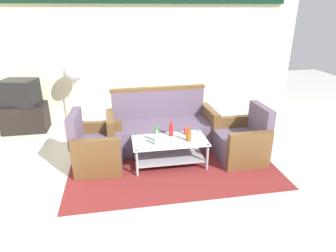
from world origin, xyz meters
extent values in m
plane|color=beige|center=(0.00, 0.00, 0.00)|extent=(14.00, 14.00, 0.00)
cube|color=beige|center=(0.00, 3.06, 1.40)|extent=(6.52, 0.12, 2.80)
cube|color=maroon|center=(0.12, 0.82, 0.01)|extent=(3.03, 2.04, 0.01)
cube|color=#5B4C60|center=(0.07, 1.39, 0.22)|extent=(1.62, 0.75, 0.42)
cube|color=#5B4C60|center=(0.06, 1.71, 0.67)|extent=(1.60, 0.19, 0.48)
cube|color=brown|center=(0.91, 1.42, 0.32)|extent=(0.14, 0.70, 0.62)
cube|color=brown|center=(-0.77, 1.37, 0.32)|extent=(0.14, 0.70, 0.62)
cube|color=brown|center=(0.06, 1.71, 0.94)|extent=(1.64, 0.15, 0.06)
cube|color=#5B4C60|center=(-0.94, 0.90, 0.21)|extent=(0.69, 0.64, 0.40)
cube|color=#5B4C60|center=(-1.25, 0.92, 0.64)|extent=(0.16, 0.61, 0.45)
cube|color=brown|center=(-0.92, 1.23, 0.30)|extent=(0.66, 0.14, 0.58)
cube|color=brown|center=(-0.96, 0.57, 0.30)|extent=(0.66, 0.14, 0.58)
cube|color=#5B4C60|center=(1.19, 0.75, 0.21)|extent=(0.67, 0.61, 0.40)
cube|color=#5B4C60|center=(1.50, 0.76, 0.64)|extent=(0.13, 0.60, 0.45)
cube|color=brown|center=(1.19, 0.42, 0.30)|extent=(0.66, 0.11, 0.58)
cube|color=brown|center=(1.18, 1.08, 0.30)|extent=(0.66, 0.11, 0.58)
cube|color=silver|center=(0.09, 0.77, 0.40)|extent=(1.10, 0.60, 0.02)
cube|color=#9E9EA5|center=(0.09, 0.77, 0.13)|extent=(1.00, 0.52, 0.02)
cylinder|color=#9E9EA5|center=(-0.42, 1.03, 0.21)|extent=(0.04, 0.04, 0.40)
cylinder|color=#9E9EA5|center=(0.60, 1.03, 0.21)|extent=(0.04, 0.04, 0.40)
cylinder|color=#9E9EA5|center=(-0.42, 0.51, 0.21)|extent=(0.04, 0.04, 0.40)
cylinder|color=#9E9EA5|center=(0.60, 0.51, 0.21)|extent=(0.04, 0.04, 0.40)
cylinder|color=brown|center=(0.35, 0.69, 0.49)|extent=(0.08, 0.08, 0.16)
cylinder|color=brown|center=(0.35, 0.69, 0.60)|extent=(0.03, 0.03, 0.07)
cylinder|color=silver|center=(-0.12, 0.64, 0.49)|extent=(0.06, 0.06, 0.15)
cylinder|color=silver|center=(-0.12, 0.64, 0.60)|extent=(0.02, 0.02, 0.07)
cylinder|color=red|center=(0.14, 0.92, 0.49)|extent=(0.06, 0.06, 0.17)
cylinder|color=red|center=(0.14, 0.92, 0.61)|extent=(0.02, 0.02, 0.07)
cylinder|color=#2D8C38|center=(-0.11, 0.76, 0.50)|extent=(0.06, 0.06, 0.18)
cylinder|color=#2D8C38|center=(-0.11, 0.76, 0.63)|extent=(0.02, 0.02, 0.08)
cylinder|color=red|center=(0.38, 0.92, 0.46)|extent=(0.08, 0.08, 0.10)
cube|color=black|center=(-2.41, 2.55, 0.26)|extent=(0.80, 0.50, 0.52)
cube|color=black|center=(-2.41, 2.55, 0.76)|extent=(0.68, 0.56, 0.48)
cube|color=black|center=(-2.36, 2.77, 0.76)|extent=(0.50, 0.12, 0.36)
cylinder|color=#2D2D33|center=(-1.43, 2.60, 0.01)|extent=(0.32, 0.32, 0.03)
cylinder|color=#B2B2B7|center=(-1.43, 2.60, 0.51)|extent=(0.03, 0.03, 0.95)
sphere|color=#B2B2B7|center=(-1.43, 2.60, 1.09)|extent=(0.36, 0.36, 0.36)
camera|label=1|loc=(-0.60, -3.00, 2.21)|focal=30.63mm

